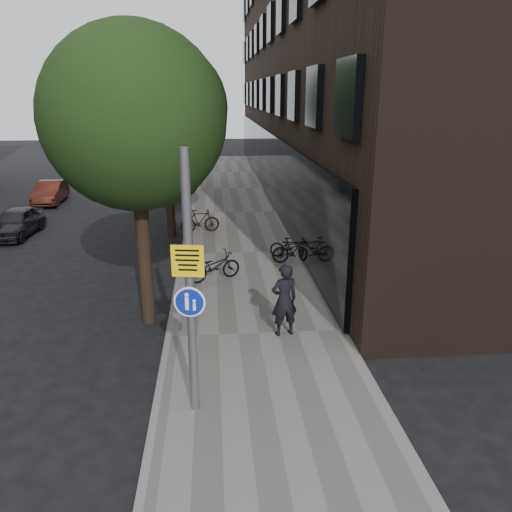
{
  "coord_description": "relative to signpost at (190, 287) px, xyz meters",
  "views": [
    {
      "loc": [
        -0.79,
        -7.93,
        5.88
      ],
      "look_at": [
        0.23,
        3.83,
        2.0
      ],
      "focal_mm": 35.0,
      "sensor_mm": 36.0,
      "label": 1
    }
  ],
  "objects": [
    {
      "name": "parked_bike_curb_near",
      "position": [
        0.43,
        6.84,
        -2.02
      ],
      "size": [
        1.86,
        1.28,
        0.93
      ],
      "primitive_type": "imported",
      "rotation": [
        0.0,
        0.0,
        1.99
      ],
      "color": "black",
      "rests_on": "sidewalk"
    },
    {
      "name": "curb_edge",
      "position": [
        -0.76,
        9.67,
        -2.54
      ],
      "size": [
        0.15,
        60.0,
        0.13
      ],
      "primitive_type": "cube",
      "color": "slate",
      "rests_on": "ground"
    },
    {
      "name": "sidewalk",
      "position": [
        1.49,
        9.67,
        -2.55
      ],
      "size": [
        4.5,
        60.0,
        0.12
      ],
      "primitive_type": "cube",
      "color": "slate",
      "rests_on": "ground"
    },
    {
      "name": "street_tree_far",
      "position": [
        -1.29,
        21.81,
        2.51
      ],
      "size": [
        5.0,
        5.0,
        7.8
      ],
      "color": "black",
      "rests_on": "ground"
    },
    {
      "name": "parked_car_mid",
      "position": [
        -8.54,
        19.98,
        -2.0
      ],
      "size": [
        1.46,
        3.73,
        1.21
      ],
      "primitive_type": "imported",
      "rotation": [
        0.0,
        0.0,
        0.05
      ],
      "color": "#4E1F16",
      "rests_on": "ground"
    },
    {
      "name": "pedestrian",
      "position": [
        2.12,
        2.89,
        -1.56
      ],
      "size": [
        0.76,
        0.6,
        1.85
      ],
      "primitive_type": "imported",
      "rotation": [
        0.0,
        0.0,
        3.4
      ],
      "color": "black",
      "rests_on": "sidewalk"
    },
    {
      "name": "building_right_dark_brick",
      "position": [
        9.74,
        21.67,
        6.39
      ],
      "size": [
        12.0,
        40.0,
        18.0
      ],
      "primitive_type": "cube",
      "color": "black",
      "rests_on": "ground"
    },
    {
      "name": "signpost",
      "position": [
        0.0,
        0.0,
        0.0
      ],
      "size": [
        0.57,
        0.16,
        4.92
      ],
      "rotation": [
        0.0,
        0.0,
        -0.16
      ],
      "color": "#595B5E",
      "rests_on": "sidewalk"
    },
    {
      "name": "street_tree_mid",
      "position": [
        -1.29,
        12.81,
        2.51
      ],
      "size": [
        5.0,
        5.0,
        7.8
      ],
      "color": "black",
      "rests_on": "ground"
    },
    {
      "name": "ground",
      "position": [
        1.24,
        -0.33,
        -2.61
      ],
      "size": [
        120.0,
        120.0,
        0.0
      ],
      "primitive_type": "plane",
      "color": "black",
      "rests_on": "ground"
    },
    {
      "name": "street_tree_near",
      "position": [
        -1.29,
        4.31,
        2.5
      ],
      "size": [
        4.4,
        4.4,
        7.5
      ],
      "color": "black",
      "rests_on": "ground"
    },
    {
      "name": "parked_car_near",
      "position": [
        -7.94,
        13.2,
        -2.0
      ],
      "size": [
        1.62,
        3.62,
        1.21
      ],
      "primitive_type": "imported",
      "rotation": [
        0.0,
        0.0,
        -0.05
      ],
      "color": "black",
      "rests_on": "ground"
    },
    {
      "name": "parked_bike_curb_far",
      "position": [
        -0.14,
        12.69,
        -1.98
      ],
      "size": [
        1.74,
        0.79,
        1.01
      ],
      "primitive_type": "imported",
      "rotation": [
        0.0,
        0.0,
        1.76
      ],
      "color": "black",
      "rests_on": "sidewalk"
    },
    {
      "name": "parked_bike_facade_far",
      "position": [
        3.24,
        8.32,
        -2.02
      ],
      "size": [
        1.55,
        0.45,
        0.93
      ],
      "primitive_type": "imported",
      "rotation": [
        0.0,
        0.0,
        1.56
      ],
      "color": "black",
      "rests_on": "sidewalk"
    },
    {
      "name": "parked_bike_facade_near",
      "position": [
        3.24,
        8.88,
        -2.07
      ],
      "size": [
        1.68,
        1.06,
        0.83
      ],
      "primitive_type": "imported",
      "rotation": [
        0.0,
        0.0,
        1.22
      ],
      "color": "black",
      "rests_on": "sidewalk"
    },
    {
      "name": "parked_car_far",
      "position": [
        -7.06,
        26.61,
        -1.95
      ],
      "size": [
        2.07,
        4.58,
        1.3
      ],
      "primitive_type": "imported",
      "rotation": [
        0.0,
        0.0,
        0.05
      ],
      "color": "black",
      "rests_on": "ground"
    }
  ]
}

